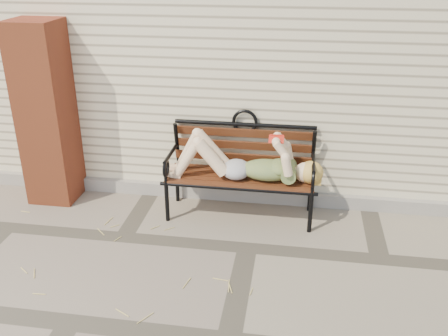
# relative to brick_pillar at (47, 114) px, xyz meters

# --- Properties ---
(ground) EXTENTS (80.00, 80.00, 0.00)m
(ground) POSITION_rel_brick_pillar_xyz_m (2.30, -0.75, -1.00)
(ground) COLOR gray
(ground) RESTS_ON ground
(house_wall) EXTENTS (8.00, 4.00, 3.00)m
(house_wall) POSITION_rel_brick_pillar_xyz_m (2.30, 2.25, 0.50)
(house_wall) COLOR beige
(house_wall) RESTS_ON ground
(foundation_strip) EXTENTS (8.00, 0.10, 0.15)m
(foundation_strip) POSITION_rel_brick_pillar_xyz_m (2.30, 0.22, -0.93)
(foundation_strip) COLOR gray
(foundation_strip) RESTS_ON ground
(brick_pillar) EXTENTS (0.50, 0.50, 2.00)m
(brick_pillar) POSITION_rel_brick_pillar_xyz_m (0.00, 0.00, 0.00)
(brick_pillar) COLOR #9F4423
(brick_pillar) RESTS_ON ground
(garden_bench) EXTENTS (1.69, 0.67, 1.09)m
(garden_bench) POSITION_rel_brick_pillar_xyz_m (2.15, -0.02, -0.39)
(garden_bench) COLOR black
(garden_bench) RESTS_ON ground
(reading_woman) EXTENTS (1.59, 0.36, 0.50)m
(reading_woman) POSITION_rel_brick_pillar_xyz_m (2.16, -0.16, -0.35)
(reading_woman) COLOR #0A354C
(reading_woman) RESTS_ON ground
(straw_scatter) EXTENTS (3.01, 1.43, 0.01)m
(straw_scatter) POSITION_rel_brick_pillar_xyz_m (0.72, -1.04, -0.99)
(straw_scatter) COLOR #D4BD67
(straw_scatter) RESTS_ON ground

